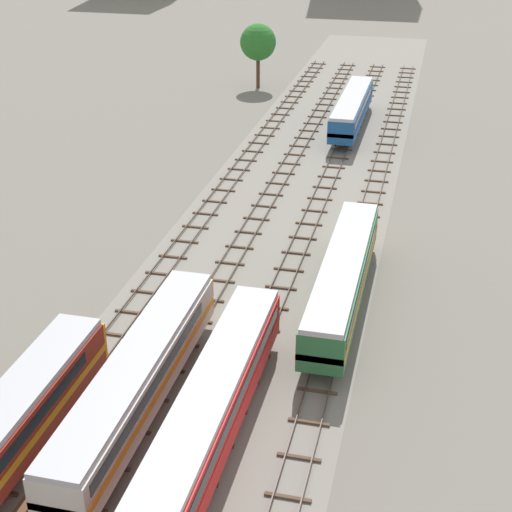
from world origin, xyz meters
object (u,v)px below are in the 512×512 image
at_px(passenger_coach_centre_left_near, 209,411).
at_px(diesel_railcar_centre_left_far, 352,108).
at_px(diesel_railcar_centre_midfar, 343,276).
at_px(diesel_railcar_left_mid, 138,377).

distance_m(passenger_coach_centre_left_near, diesel_railcar_centre_left_far, 59.66).
height_order(passenger_coach_centre_left_near, diesel_railcar_centre_midfar, same).
relative_size(diesel_railcar_centre_midfar, diesel_railcar_centre_left_far, 1.00).
relative_size(diesel_railcar_left_mid, diesel_railcar_centre_left_far, 1.00).
bearing_deg(passenger_coach_centre_left_near, diesel_railcar_centre_left_far, 90.00).
height_order(diesel_railcar_left_mid, diesel_railcar_centre_left_far, same).
xyz_separation_m(passenger_coach_centre_left_near, diesel_railcar_left_mid, (-4.79, 2.03, -0.02)).
bearing_deg(diesel_railcar_left_mid, diesel_railcar_centre_midfar, 56.80).
relative_size(diesel_railcar_left_mid, diesel_railcar_centre_midfar, 1.00).
distance_m(diesel_railcar_centre_midfar, diesel_railcar_centre_left_far, 43.27).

